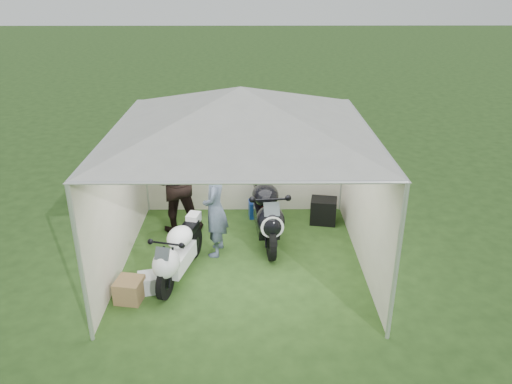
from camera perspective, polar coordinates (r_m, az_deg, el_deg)
ground at (r=8.68m, az=-1.53°, el=-7.79°), size 80.00×80.00×0.00m
canopy_tent at (r=7.68m, az=-1.74°, el=8.91°), size 5.66×5.66×3.00m
motorcycle_white at (r=8.05m, az=-8.99°, el=-6.83°), size 0.68×1.74×0.87m
motorcycle_black at (r=9.00m, az=1.21°, el=-2.21°), size 0.62×2.17×1.07m
paddock_stand at (r=10.07m, az=0.48°, el=-1.92°), size 0.48×0.33×0.34m
person_dark_jacket at (r=9.34m, az=-9.20°, el=1.12°), size 1.05×0.87×1.98m
person_blue_jacket at (r=8.52m, az=-4.69°, el=-1.88°), size 0.49×0.68×1.73m
equipment_box at (r=9.89m, az=7.71°, el=-2.14°), size 0.56×0.48×0.50m
crate_0 at (r=8.04m, az=-11.78°, el=-10.05°), size 0.48×0.42×0.28m
crate_1 at (r=7.88m, az=-14.25°, el=-10.78°), size 0.44×0.44×0.35m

